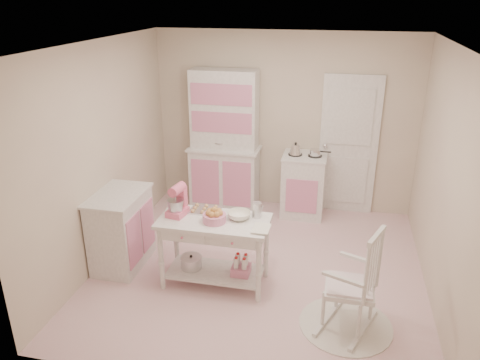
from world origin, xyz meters
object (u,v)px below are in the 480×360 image
rocking_chair (350,278)px  stand_mixer (177,201)px  stove (303,185)px  work_table (215,252)px  hutch (224,141)px  bread_basket (214,218)px  base_cabinet (121,230)px

rocking_chair → stand_mixer: stand_mixer is taller
stove → work_table: 2.15m
stand_mixer → work_table: bearing=7.6°
hutch → rocking_chair: hutch is taller
hutch → work_table: (0.41, -2.05, -0.64)m
hutch → stove: bearing=-2.4°
work_table → stand_mixer: bearing=177.3°
work_table → stand_mixer: stand_mixer is taller
stand_mixer → stove: bearing=68.8°
hutch → work_table: bearing=-78.8°
work_table → stove: bearing=68.3°
hutch → bread_basket: 2.15m
hutch → rocking_chair: (1.87, -2.49, -0.49)m
hutch → bread_basket: bearing=-78.6°
stove → rocking_chair: 2.53m
hutch → work_table: size_ratio=1.73×
work_table → bread_basket: size_ratio=4.80×
bread_basket → stove: bearing=69.3°
hutch → stove: size_ratio=2.26×
bread_basket → work_table: bearing=111.8°
stove → work_table: size_ratio=0.77×
work_table → bread_basket: bearing=-68.2°
rocking_chair → stand_mixer: size_ratio=3.24×
rocking_chair → work_table: rocking_chair is taller
stove → base_cabinet: (-1.99, -1.85, 0.00)m
work_table → rocking_chair: bearing=-16.7°
hutch → base_cabinet: (-0.79, -1.90, -0.58)m
stove → base_cabinet: size_ratio=1.00×
base_cabinet → stand_mixer: bearing=-9.7°
hutch → stand_mixer: (-0.01, -2.03, -0.07)m
work_table → stand_mixer: size_ratio=3.53×
work_table → bread_basket: (0.02, -0.05, 0.45)m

